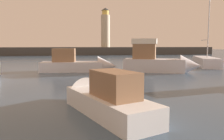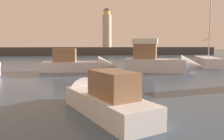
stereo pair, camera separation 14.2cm
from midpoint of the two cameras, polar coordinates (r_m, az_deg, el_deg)
ground_plane at (r=35.04m, az=-6.27°, el=1.49°), size 220.00×220.00×0.00m
breakwater at (r=68.06m, az=-8.09°, el=4.74°), size 83.53×6.70×2.30m
lighthouse at (r=68.98m, az=-1.23°, el=10.37°), size 2.65×2.65×11.66m
motorboat_0 at (r=10.14m, az=-3.09°, el=-6.75°), size 3.80×6.70×2.25m
motorboat_2 at (r=25.04m, az=12.62°, el=2.03°), size 8.25×5.39×3.94m
motorboat_4 at (r=25.24m, az=-7.23°, el=1.37°), size 8.46×3.21×3.06m
sailboat_moored at (r=34.04m, az=22.90°, el=2.05°), size 5.37×9.04×14.54m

